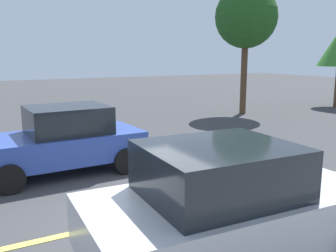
{
  "coord_description": "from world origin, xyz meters",
  "views": [
    {
      "loc": [
        -2.51,
        -5.65,
        2.87
      ],
      "look_at": [
        0.91,
        0.58,
        1.5
      ],
      "focal_mm": 39.54,
      "sensor_mm": 36.0,
      "label": 1
    }
  ],
  "objects": [
    {
      "name": "ground_plane",
      "position": [
        0.0,
        0.0,
        0.0
      ],
      "size": [
        80.0,
        80.0,
        0.0
      ],
      "primitive_type": "plane",
      "color": "#38383A"
    },
    {
      "name": "tree_left_verge",
      "position": [
        9.5,
        8.52,
        4.61
      ],
      "size": [
        2.96,
        2.96,
        6.13
      ],
      "color": "#513823",
      "rests_on": "ground_plane"
    },
    {
      "name": "lane_marking_centre",
      "position": [
        3.0,
        0.0,
        0.01
      ],
      "size": [
        28.0,
        0.16,
        0.01
      ],
      "primitive_type": "cube",
      "color": "#E0D14C"
    },
    {
      "name": "car_blue_far_lane",
      "position": [
        -0.52,
        3.35,
        0.82
      ],
      "size": [
        3.97,
        2.14,
        1.64
      ],
      "color": "#2D479E",
      "rests_on": "ground_plane"
    },
    {
      "name": "car_silver_approaching",
      "position": [
        0.51,
        -1.83,
        0.85
      ],
      "size": [
        4.16,
        2.25,
        1.7
      ],
      "color": "#B7BABF",
      "rests_on": "ground_plane"
    }
  ]
}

